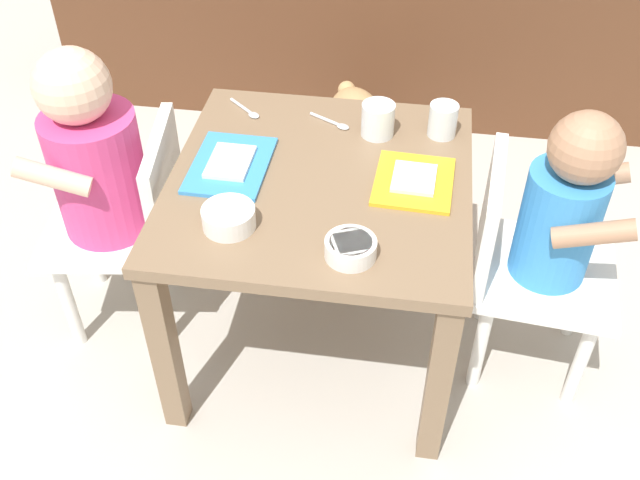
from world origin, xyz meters
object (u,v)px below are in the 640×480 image
Objects in this scene: veggie_bowl_near at (229,217)px; spoon_by_right_tray at (247,110)px; dining_table at (320,209)px; seated_child_left at (102,168)px; spoon_by_left_tray at (333,123)px; water_cup_right at (443,122)px; food_tray_right at (414,181)px; cereal_bowl_right_side at (351,248)px; dog at (360,135)px; water_cup_left at (378,121)px; seated_child_right at (552,222)px; food_tray_left at (230,164)px.

spoon_by_right_tray is at bearing 98.14° from veggie_bowl_near.
dining_table is 0.45m from seated_child_left.
spoon_by_left_tray is (0.14, 0.35, -0.02)m from veggie_bowl_near.
food_tray_right is at bearing -105.04° from water_cup_right.
food_tray_right is 0.25m from spoon_by_left_tray.
spoon_by_right_tray is (-0.05, 0.37, -0.02)m from veggie_bowl_near.
spoon_by_left_tray is (-0.08, 0.40, -0.02)m from cereal_bowl_right_side.
veggie_bowl_near is at bearing -130.00° from dining_table.
dog is at bearing 119.02° from water_cup_right.
spoon_by_left_tray is at bearing 68.93° from veggie_bowl_near.
spoon_by_left_tray is at bearing 165.56° from water_cup_left.
seated_child_right is 0.63m from food_tray_left.
seated_child_right is 0.61m from veggie_bowl_near.
spoon_by_left_tray is (-0.23, 0.01, -0.03)m from water_cup_right.
spoon_by_right_tray is at bearing 123.08° from cereal_bowl_right_side.
water_cup_left is (0.27, 0.16, 0.02)m from food_tray_left.
water_cup_right is at bearing 141.34° from seated_child_right.
veggie_bowl_near is (0.31, -0.18, 0.06)m from seated_child_left.
veggie_bowl_near is (-0.31, -0.17, 0.01)m from food_tray_right.
food_tray_left is 0.36m from food_tray_right.
seated_child_right reaches higher than water_cup_left.
water_cup_right is at bearing 70.19° from cereal_bowl_right_side.
food_tray_right is 0.42m from spoon_by_right_tray.
veggie_bowl_near is 0.38m from spoon_by_right_tray.
water_cup_right is (-0.22, 0.18, 0.09)m from seated_child_right.
seated_child_left reaches higher than seated_child_right.
dining_table is at bearing -1.94° from seated_child_left.
veggie_bowl_near is at bearing -163.65° from seated_child_right.
dog is at bearing 56.64° from spoon_by_right_tray.
veggie_bowl_near reaches higher than dining_table.
seated_child_left is at bearing 178.06° from dining_table.
food_tray_right is at bearing 0.00° from food_tray_left.
water_cup_right reaches higher than spoon_by_left_tray.
spoon_by_right_tray is (-0.22, -0.33, 0.26)m from dog.
spoon_by_right_tray reaches higher than dining_table.
spoon_by_left_tray is (0.45, 0.18, 0.04)m from seated_child_left.
dog is 5.89× the size of water_cup_right.
water_cup_right is at bearing -1.60° from spoon_by_left_tray.
veggie_bowl_near is at bearing 168.41° from cereal_bowl_right_side.
seated_child_right reaches higher than spoon_by_left_tray.
dog is 1.97× the size of food_tray_left.
spoon_by_left_tray is 0.19m from spoon_by_right_tray.
seated_child_right is 0.67m from spoon_by_right_tray.
water_cup_left is (0.09, 0.17, 0.11)m from dining_table.
food_tray_left is (-0.20, -0.53, 0.26)m from dog.
seated_child_right reaches higher than spoon_by_right_tray.
dog is 4.31× the size of veggie_bowl_near.
dining_table is 0.22m from water_cup_left.
cereal_bowl_right_side is 1.07× the size of spoon_by_right_tray.
dog is 0.48m from water_cup_left.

